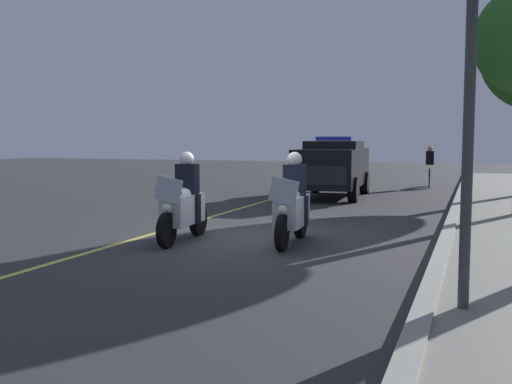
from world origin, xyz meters
The scene contains 8 objects.
ground_plane centered at (0.00, 0.00, 0.00)m, with size 80.00×80.00×0.00m, color #333335.
curb_strip centered at (0.00, 3.65, 0.07)m, with size 48.00×0.24×0.15m, color #9E9B93.
lane_stripe_center centered at (0.00, -2.11, 0.00)m, with size 48.00×0.12×0.01m, color #E0D14C.
police_motorcycle_lead_left centered at (0.81, -1.11, 0.70)m, with size 2.14×0.61×1.72m.
police_motorcycle_lead_right centered at (0.35, 0.93, 0.70)m, with size 2.14×0.61×1.72m.
police_suv centered at (-8.87, -0.43, 1.07)m, with size 5.01×2.33×2.05m.
cyclist_background centered at (-14.26, 2.35, 0.84)m, with size 1.76×0.33×1.69m.
traffic_light centered at (4.13, 4.05, 3.19)m, with size 0.38×0.28×4.26m.
Camera 1 is at (10.91, 4.14, 1.95)m, focal length 41.64 mm.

